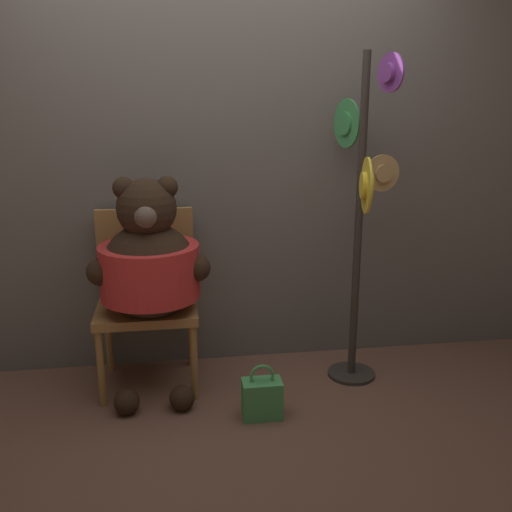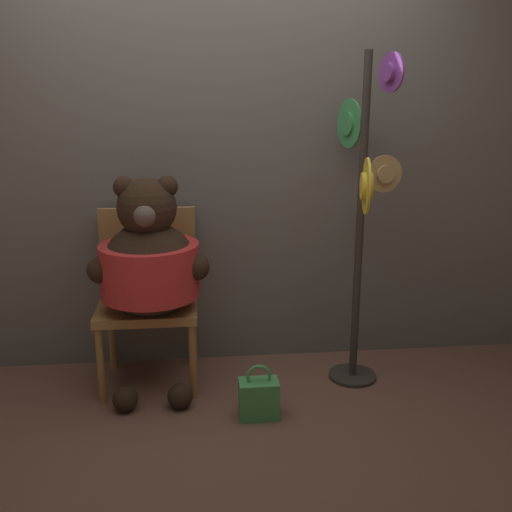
{
  "view_description": "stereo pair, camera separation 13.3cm",
  "coord_description": "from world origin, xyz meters",
  "px_view_note": "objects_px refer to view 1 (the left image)",
  "views": [
    {
      "loc": [
        -0.26,
        -2.81,
        1.63
      ],
      "look_at": [
        0.18,
        0.18,
        0.77
      ],
      "focal_mm": 40.0,
      "sensor_mm": 36.0,
      "label": 1
    },
    {
      "loc": [
        -0.13,
        -2.83,
        1.63
      ],
      "look_at": [
        0.18,
        0.18,
        0.77
      ],
      "focal_mm": 40.0,
      "sensor_mm": 36.0,
      "label": 2
    }
  ],
  "objects_px": {
    "hat_display_rack": "(362,209)",
    "handbag_on_ground": "(262,398)",
    "teddy_bear": "(149,265)",
    "chair": "(147,291)"
  },
  "relations": [
    {
      "from": "teddy_bear",
      "to": "hat_display_rack",
      "type": "xyz_separation_m",
      "value": [
        1.16,
        -0.02,
        0.28
      ]
    },
    {
      "from": "teddy_bear",
      "to": "handbag_on_ground",
      "type": "height_order",
      "value": "teddy_bear"
    },
    {
      "from": "chair",
      "to": "hat_display_rack",
      "type": "xyz_separation_m",
      "value": [
        1.19,
        -0.18,
        0.48
      ]
    },
    {
      "from": "hat_display_rack",
      "to": "handbag_on_ground",
      "type": "bearing_deg",
      "value": -150.27
    },
    {
      "from": "teddy_bear",
      "to": "handbag_on_ground",
      "type": "distance_m",
      "value": 0.92
    },
    {
      "from": "hat_display_rack",
      "to": "handbag_on_ground",
      "type": "xyz_separation_m",
      "value": [
        -0.61,
        -0.35,
        -0.91
      ]
    },
    {
      "from": "teddy_bear",
      "to": "hat_display_rack",
      "type": "distance_m",
      "value": 1.2
    },
    {
      "from": "hat_display_rack",
      "to": "handbag_on_ground",
      "type": "relative_size",
      "value": 6.21
    },
    {
      "from": "hat_display_rack",
      "to": "chair",
      "type": "bearing_deg",
      "value": 171.45
    },
    {
      "from": "chair",
      "to": "teddy_bear",
      "type": "bearing_deg",
      "value": -79.61
    }
  ]
}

